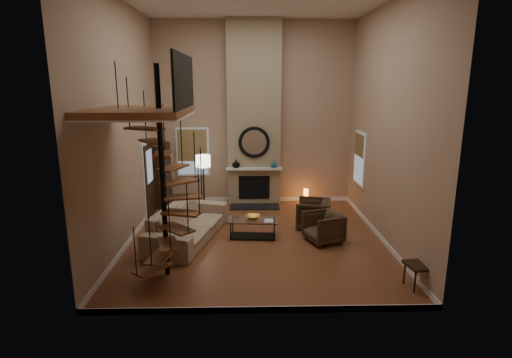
{
  "coord_description": "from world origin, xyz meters",
  "views": [
    {
      "loc": [
        -0.22,
        -9.19,
        3.68
      ],
      "look_at": [
        0.0,
        0.4,
        1.4
      ],
      "focal_mm": 28.38,
      "sensor_mm": 36.0,
      "label": 1
    }
  ],
  "objects_px": {
    "armchair_far": "(326,227)",
    "coffee_table": "(253,226)",
    "accent_lamp": "(306,197)",
    "side_chair": "(425,261)",
    "floor_lamp": "(203,166)",
    "hutch": "(162,175)",
    "armchair_near": "(316,214)",
    "sofa": "(188,223)"
  },
  "relations": [
    {
      "from": "hutch",
      "to": "armchair_far",
      "type": "xyz_separation_m",
      "value": [
        4.44,
        -3.0,
        -0.6
      ]
    },
    {
      "from": "armchair_far",
      "to": "side_chair",
      "type": "distance_m",
      "value": 2.65
    },
    {
      "from": "sofa",
      "to": "coffee_table",
      "type": "relative_size",
      "value": 2.3
    },
    {
      "from": "floor_lamp",
      "to": "accent_lamp",
      "type": "distance_m",
      "value": 3.36
    },
    {
      "from": "hutch",
      "to": "coffee_table",
      "type": "height_order",
      "value": "hutch"
    },
    {
      "from": "sofa",
      "to": "armchair_far",
      "type": "height_order",
      "value": "sofa"
    },
    {
      "from": "coffee_table",
      "to": "side_chair",
      "type": "distance_m",
      "value": 4.03
    },
    {
      "from": "hutch",
      "to": "accent_lamp",
      "type": "distance_m",
      "value": 4.44
    },
    {
      "from": "coffee_table",
      "to": "side_chair",
      "type": "height_order",
      "value": "side_chair"
    },
    {
      "from": "hutch",
      "to": "sofa",
      "type": "bearing_deg",
      "value": -67.48
    },
    {
      "from": "armchair_far",
      "to": "coffee_table",
      "type": "xyz_separation_m",
      "value": [
        -1.74,
        0.3,
        -0.07
      ]
    },
    {
      "from": "coffee_table",
      "to": "floor_lamp",
      "type": "distance_m",
      "value": 2.56
    },
    {
      "from": "armchair_near",
      "to": "sofa",
      "type": "bearing_deg",
      "value": -63.65
    },
    {
      "from": "coffee_table",
      "to": "side_chair",
      "type": "bearing_deg",
      "value": -39.62
    },
    {
      "from": "sofa",
      "to": "coffee_table",
      "type": "height_order",
      "value": "sofa"
    },
    {
      "from": "sofa",
      "to": "accent_lamp",
      "type": "relative_size",
      "value": 5.62
    },
    {
      "from": "hutch",
      "to": "armchair_far",
      "type": "bearing_deg",
      "value": -34.02
    },
    {
      "from": "armchair_near",
      "to": "coffee_table",
      "type": "relative_size",
      "value": 0.69
    },
    {
      "from": "armchair_near",
      "to": "coffee_table",
      "type": "xyz_separation_m",
      "value": [
        -1.66,
        -0.67,
        -0.07
      ]
    },
    {
      "from": "sofa",
      "to": "accent_lamp",
      "type": "height_order",
      "value": "sofa"
    },
    {
      "from": "sofa",
      "to": "armchair_far",
      "type": "distance_m",
      "value": 3.31
    },
    {
      "from": "coffee_table",
      "to": "armchair_near",
      "type": "bearing_deg",
      "value": 21.9
    },
    {
      "from": "floor_lamp",
      "to": "hutch",
      "type": "bearing_deg",
      "value": 147.54
    },
    {
      "from": "hutch",
      "to": "armchair_near",
      "type": "distance_m",
      "value": 4.85
    },
    {
      "from": "hutch",
      "to": "coffee_table",
      "type": "relative_size",
      "value": 1.52
    },
    {
      "from": "hutch",
      "to": "armchair_near",
      "type": "relative_size",
      "value": 2.21
    },
    {
      "from": "sofa",
      "to": "side_chair",
      "type": "xyz_separation_m",
      "value": [
        4.66,
        -2.5,
        0.13
      ]
    },
    {
      "from": "sofa",
      "to": "armchair_near",
      "type": "xyz_separation_m",
      "value": [
        3.22,
        0.73,
        -0.04
      ]
    },
    {
      "from": "armchair_far",
      "to": "coffee_table",
      "type": "distance_m",
      "value": 1.76
    },
    {
      "from": "sofa",
      "to": "floor_lamp",
      "type": "bearing_deg",
      "value": 7.94
    },
    {
      "from": "coffee_table",
      "to": "side_chair",
      "type": "xyz_separation_m",
      "value": [
        3.1,
        -2.56,
        0.24
      ]
    },
    {
      "from": "hutch",
      "to": "side_chair",
      "type": "relative_size",
      "value": 1.93
    },
    {
      "from": "sofa",
      "to": "armchair_near",
      "type": "height_order",
      "value": "sofa"
    },
    {
      "from": "armchair_near",
      "to": "coffee_table",
      "type": "height_order",
      "value": "armchair_near"
    },
    {
      "from": "hutch",
      "to": "floor_lamp",
      "type": "xyz_separation_m",
      "value": [
        1.34,
        -0.85,
        0.46
      ]
    },
    {
      "from": "accent_lamp",
      "to": "side_chair",
      "type": "bearing_deg",
      "value": -74.73
    },
    {
      "from": "coffee_table",
      "to": "floor_lamp",
      "type": "height_order",
      "value": "floor_lamp"
    },
    {
      "from": "floor_lamp",
      "to": "side_chair",
      "type": "relative_size",
      "value": 1.74
    },
    {
      "from": "armchair_far",
      "to": "floor_lamp",
      "type": "relative_size",
      "value": 0.46
    },
    {
      "from": "hutch",
      "to": "side_chair",
      "type": "xyz_separation_m",
      "value": [
        5.81,
        -5.26,
        -0.42
      ]
    },
    {
      "from": "accent_lamp",
      "to": "coffee_table",
      "type": "bearing_deg",
      "value": -122.34
    },
    {
      "from": "armchair_near",
      "to": "floor_lamp",
      "type": "bearing_deg",
      "value": -97.69
    }
  ]
}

